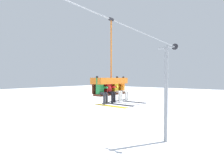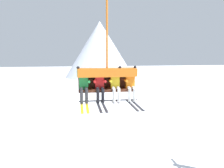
% 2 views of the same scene
% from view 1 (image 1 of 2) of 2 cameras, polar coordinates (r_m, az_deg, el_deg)
% --- Properties ---
extents(lift_tower_far, '(0.36, 1.88, 9.31)m').
position_cam_1_polar(lift_tower_far, '(17.47, 17.26, -2.46)').
color(lift_tower_far, gray).
rests_on(lift_tower_far, ground_plane).
extents(lift_cable, '(18.96, 0.05, 0.05)m').
position_cam_1_polar(lift_cable, '(9.92, 3.48, 18.87)').
color(lift_cable, gray).
extents(chairlift_chair, '(2.14, 0.74, 4.08)m').
position_cam_1_polar(chairlift_chair, '(8.74, -0.65, 0.41)').
color(chairlift_chair, '#512819').
extents(skier_green, '(0.48, 1.70, 1.34)m').
position_cam_1_polar(skier_green, '(7.95, -3.35, -2.02)').
color(skier_green, '#23843D').
extents(skier_red, '(0.46, 1.70, 1.23)m').
position_cam_1_polar(skier_red, '(8.39, -0.70, -1.95)').
color(skier_red, red).
extents(skier_yellow, '(0.48, 1.70, 1.34)m').
position_cam_1_polar(skier_yellow, '(8.85, 1.60, -1.61)').
color(skier_yellow, yellow).
extents(skier_orange, '(0.48, 1.70, 1.34)m').
position_cam_1_polar(skier_orange, '(9.32, 3.70, -1.44)').
color(skier_orange, orange).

